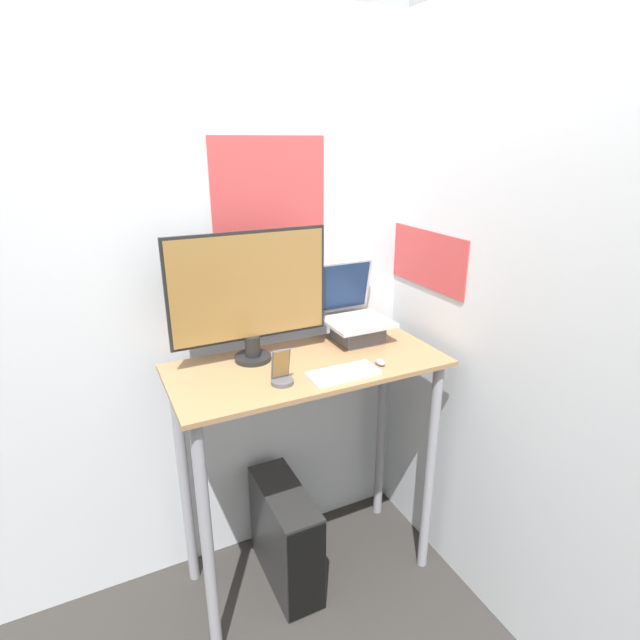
# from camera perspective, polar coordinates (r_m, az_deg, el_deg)

# --- Properties ---
(ground_plane) EXTENTS (12.00, 12.00, 0.00)m
(ground_plane) POSITION_cam_1_polar(r_m,az_deg,el_deg) (2.57, 1.68, -30.40)
(ground_plane) COLOR #2D2B28
(wall_back) EXTENTS (6.00, 0.06, 2.60)m
(wall_back) POSITION_cam_1_polar(r_m,az_deg,el_deg) (2.29, -5.00, 2.72)
(wall_back) COLOR silver
(wall_back) RESTS_ON ground_plane
(wall_side_right) EXTENTS (0.06, 6.00, 2.60)m
(wall_side_right) POSITION_cam_1_polar(r_m,az_deg,el_deg) (2.14, 17.73, 0.55)
(wall_side_right) COLOR silver
(wall_side_right) RESTS_ON ground_plane
(desk) EXTENTS (1.14, 0.52, 1.11)m
(desk) POSITION_cam_1_polar(r_m,az_deg,el_deg) (2.18, -1.30, -11.04)
(desk) COLOR #936D47
(desk) RESTS_ON ground_plane
(laptop) EXTENTS (0.28, 0.30, 0.34)m
(laptop) POSITION_cam_1_polar(r_m,az_deg,el_deg) (2.28, 4.04, -0.19)
(laptop) COLOR #4C4C51
(laptop) RESTS_ON desk
(monitor) EXTENTS (0.66, 0.15, 0.54)m
(monitor) POSITION_cam_1_polar(r_m,az_deg,el_deg) (2.01, -8.03, 2.86)
(monitor) COLOR black
(monitor) RESTS_ON desk
(keyboard) EXTENTS (0.28, 0.13, 0.02)m
(keyboard) POSITION_cam_1_polar(r_m,az_deg,el_deg) (1.96, 2.68, -6.07)
(keyboard) COLOR silver
(keyboard) RESTS_ON desk
(mouse) EXTENTS (0.03, 0.05, 0.02)m
(mouse) POSITION_cam_1_polar(r_m,az_deg,el_deg) (2.05, 6.89, -4.80)
(mouse) COLOR #99999E
(mouse) RESTS_ON desk
(cell_phone) EXTENTS (0.09, 0.09, 0.14)m
(cell_phone) POSITION_cam_1_polar(r_m,az_deg,el_deg) (1.89, -4.41, -6.22)
(cell_phone) COLOR #4C4C51
(cell_phone) RESTS_ON desk
(computer_tower) EXTENTS (0.18, 0.49, 0.49)m
(computer_tower) POSITION_cam_1_polar(r_m,az_deg,el_deg) (2.53, -3.95, -23.35)
(computer_tower) COLOR black
(computer_tower) RESTS_ON ground_plane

